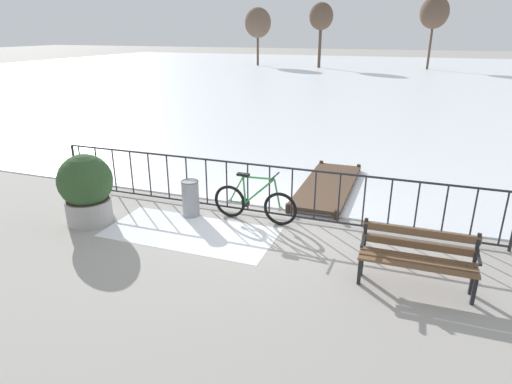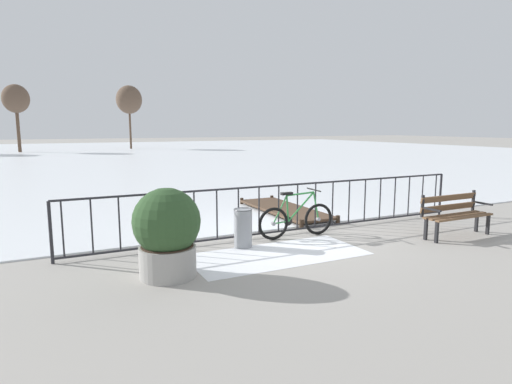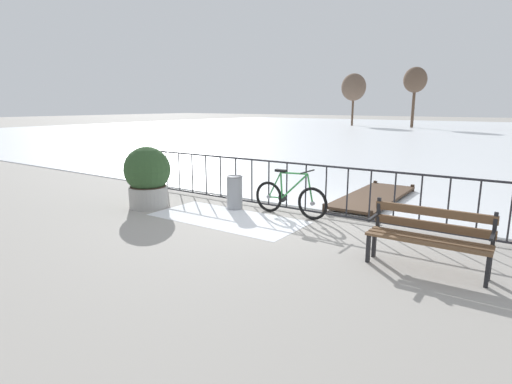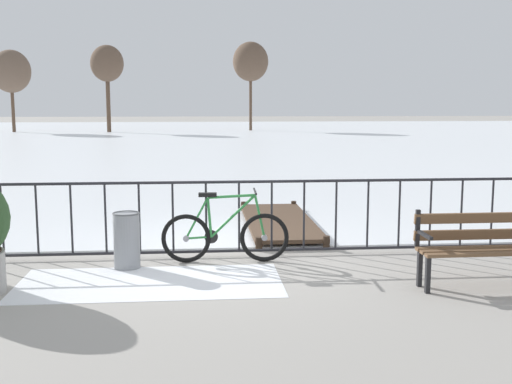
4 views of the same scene
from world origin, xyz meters
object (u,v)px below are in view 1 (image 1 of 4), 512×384
(bicycle_near_railing, at_px, (254,203))
(planter_with_shrub, at_px, (86,188))
(trash_bin, at_px, (191,198))
(park_bench, at_px, (418,254))

(bicycle_near_railing, relative_size, planter_with_shrub, 1.26)
(planter_with_shrub, bearing_deg, trash_bin, 29.72)
(trash_bin, bearing_deg, bicycle_near_railing, 8.30)
(bicycle_near_railing, distance_m, park_bench, 3.27)
(bicycle_near_railing, distance_m, planter_with_shrub, 3.19)
(bicycle_near_railing, relative_size, trash_bin, 2.34)
(bicycle_near_railing, xyz_separation_m, trash_bin, (-1.28, -0.19, 0.00))
(bicycle_near_railing, bearing_deg, trash_bin, -171.70)
(bicycle_near_railing, xyz_separation_m, planter_with_shrub, (-2.96, -1.15, 0.33))
(park_bench, xyz_separation_m, planter_with_shrub, (-5.94, 0.21, 0.18))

